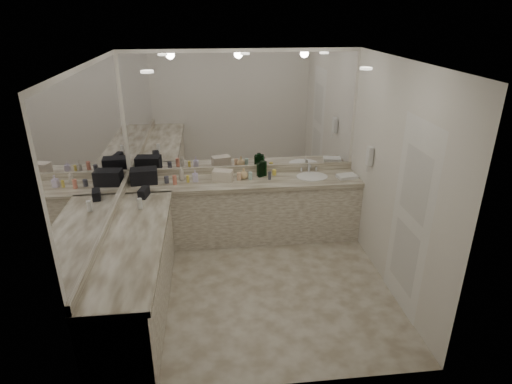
{
  "coord_description": "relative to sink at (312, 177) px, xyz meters",
  "views": [
    {
      "loc": [
        -0.45,
        -4.27,
        3.07
      ],
      "look_at": [
        0.07,
        0.4,
        1.05
      ],
      "focal_mm": 30.0,
      "sensor_mm": 36.0,
      "label": 1
    }
  ],
  "objects": [
    {
      "name": "amenity_bottle_7",
      "position": [
        -2.01,
        -0.0,
        0.05
      ],
      "size": [
        0.06,
        0.06,
        0.09
      ],
      "primitive_type": "cylinder",
      "color": "#3F3F4C",
      "rests_on": "vanity_back_top"
    },
    {
      "name": "mirror_back",
      "position": [
        -0.95,
        0.29,
        0.88
      ],
      "size": [
        3.12,
        0.01,
        1.55
      ],
      "primitive_type": "cube",
      "color": "white",
      "rests_on": "wall_back"
    },
    {
      "name": "vanity_left_top",
      "position": [
        -2.24,
        -1.5,
        -0.03
      ],
      "size": [
        0.64,
        2.42,
        0.06
      ],
      "primitive_type": "cube",
      "color": "beige",
      "rests_on": "vanity_left_base"
    },
    {
      "name": "ceiling",
      "position": [
        -0.95,
        -1.2,
        1.71
      ],
      "size": [
        3.2,
        3.2,
        0.0
      ],
      "primitive_type": "plane",
      "color": "white",
      "rests_on": "floor"
    },
    {
      "name": "soap_bottle_a",
      "position": [
        -1.81,
        0.08,
        0.1
      ],
      "size": [
        0.09,
        0.09,
        0.2
      ],
      "primitive_type": "imported",
      "rotation": [
        0.0,
        0.0,
        -0.29
      ],
      "color": "beige",
      "rests_on": "vanity_back_top"
    },
    {
      "name": "backsplash_back",
      "position": [
        -0.95,
        0.28,
        0.05
      ],
      "size": [
        3.2,
        0.04,
        0.1
      ],
      "primitive_type": "cube",
      "color": "beige",
      "rests_on": "vanity_back_top"
    },
    {
      "name": "amenity_bottle_3",
      "position": [
        -2.17,
        0.08,
        0.07
      ],
      "size": [
        0.04,
        0.04,
        0.12
      ],
      "primitive_type": "cylinder",
      "color": "#E0B28C",
      "rests_on": "vanity_back_top"
    },
    {
      "name": "amenity_bottle_4",
      "position": [
        -1.89,
        -0.07,
        0.07
      ],
      "size": [
        0.06,
        0.06,
        0.13
      ],
      "primitive_type": "cylinder",
      "color": "#E57F66",
      "rests_on": "vanity_back_top"
    },
    {
      "name": "amenity_bottle_0",
      "position": [
        -1.03,
        -0.0,
        0.06
      ],
      "size": [
        0.06,
        0.06,
        0.11
      ],
      "primitive_type": "cylinder",
      "color": "#E0B28C",
      "rests_on": "vanity_back_top"
    },
    {
      "name": "amenity_bottle_5",
      "position": [
        -1.72,
        -0.01,
        0.05
      ],
      "size": [
        0.04,
        0.04,
        0.1
      ],
      "primitive_type": "cylinder",
      "color": "#F2D84C",
      "rests_on": "vanity_back_top"
    },
    {
      "name": "floor",
      "position": [
        -0.95,
        -1.2,
        -0.9
      ],
      "size": [
        3.2,
        3.2,
        0.0
      ],
      "primitive_type": "plane",
      "color": "#BDB4A0",
      "rests_on": "ground"
    },
    {
      "name": "black_bag_spill",
      "position": [
        -2.25,
        -0.45,
        0.06
      ],
      "size": [
        0.13,
        0.22,
        0.11
      ],
      "primitive_type": "cube",
      "rotation": [
        0.0,
        0.0,
        -0.21
      ],
      "color": "black",
      "rests_on": "vanity_left_top"
    },
    {
      "name": "amenity_bottle_2",
      "position": [
        -0.52,
        0.13,
        0.04
      ],
      "size": [
        0.06,
        0.06,
        0.08
      ],
      "primitive_type": "cylinder",
      "color": "#F2D84C",
      "rests_on": "vanity_back_top"
    },
    {
      "name": "amenity_bottle_6",
      "position": [
        -0.87,
        -0.0,
        0.06
      ],
      "size": [
        0.05,
        0.05,
        0.11
      ],
      "primitive_type": "cylinder",
      "color": "silver",
      "rests_on": "vanity_back_top"
    },
    {
      "name": "door",
      "position": [
        0.64,
        -1.7,
        0.16
      ],
      "size": [
        0.02,
        0.82,
        2.1
      ],
      "primitive_type": "cube",
      "color": "white",
      "rests_on": "wall_right"
    },
    {
      "name": "black_toiletry_bag",
      "position": [
        -2.31,
        0.03,
        0.11
      ],
      "size": [
        0.37,
        0.25,
        0.2
      ],
      "primitive_type": "cube",
      "rotation": [
        0.0,
        0.0,
        0.09
      ],
      "color": "black",
      "rests_on": "vanity_back_top"
    },
    {
      "name": "wall_left",
      "position": [
        -2.55,
        -1.2,
        0.41
      ],
      "size": [
        0.02,
        3.0,
        2.6
      ],
      "primitive_type": "cube",
      "color": "silver",
      "rests_on": "floor"
    },
    {
      "name": "amenity_bottle_1",
      "position": [
        -0.61,
        -0.04,
        0.06
      ],
      "size": [
        0.04,
        0.04,
        0.11
      ],
      "primitive_type": "cylinder",
      "color": "#3F3F4C",
      "rests_on": "vanity_back_top"
    },
    {
      "name": "wall_right",
      "position": [
        0.65,
        -1.2,
        0.41
      ],
      "size": [
        0.02,
        3.0,
        2.6
      ],
      "primitive_type": "cube",
      "color": "silver",
      "rests_on": "floor"
    },
    {
      "name": "soap_bottle_c",
      "position": [
        -0.96,
        0.04,
        0.08
      ],
      "size": [
        0.13,
        0.13,
        0.15
      ],
      "primitive_type": "imported",
      "rotation": [
        0.0,
        0.0,
        -0.09
      ],
      "color": "#E8C287",
      "rests_on": "vanity_back_top"
    },
    {
      "name": "mirror_left",
      "position": [
        -2.54,
        -1.2,
        0.88
      ],
      "size": [
        0.01,
        2.92,
        1.55
      ],
      "primitive_type": "cube",
      "color": "white",
      "rests_on": "wall_left"
    },
    {
      "name": "hand_towel",
      "position": [
        0.48,
        -0.09,
        0.03
      ],
      "size": [
        0.29,
        0.22,
        0.04
      ],
      "primitive_type": "cube",
      "rotation": [
        0.0,
        0.0,
        0.17
      ],
      "color": "white",
      "rests_on": "vanity_back_top"
    },
    {
      "name": "vanity_back_base",
      "position": [
        -0.95,
        0.0,
        -0.48
      ],
      "size": [
        3.2,
        0.6,
        0.84
      ],
      "primitive_type": "cube",
      "color": "silver",
      "rests_on": "floor"
    },
    {
      "name": "wall_back",
      "position": [
        -0.95,
        0.3,
        0.41
      ],
      "size": [
        3.2,
        0.02,
        2.6
      ],
      "primitive_type": "cube",
      "color": "silver",
      "rests_on": "floor"
    },
    {
      "name": "lotion_left",
      "position": [
        -2.25,
        -0.8,
        0.07
      ],
      "size": [
        0.06,
        0.06,
        0.13
      ],
      "primitive_type": "cylinder",
      "color": "white",
      "rests_on": "vanity_left_top"
    },
    {
      "name": "green_bottle_0",
      "position": [
        -0.73,
        0.08,
        0.1
      ],
      "size": [
        0.06,
        0.06,
        0.19
      ],
      "primitive_type": "cylinder",
      "color": "#0C4A17",
      "rests_on": "vanity_back_top"
    },
    {
      "name": "soap_bottle_b",
      "position": [
        -1.62,
        0.01,
        0.09
      ],
      "size": [
        0.08,
        0.08,
        0.16
      ],
      "primitive_type": "imported",
      "rotation": [
        0.0,
        0.0,
        0.08
      ],
      "color": "silver",
      "rests_on": "vanity_back_top"
    },
    {
      "name": "sink",
      "position": [
        0.0,
        0.0,
        0.0
      ],
      "size": [
        0.44,
        0.44,
        0.03
      ],
      "primitive_type": "cylinder",
      "color": "white",
      "rests_on": "vanity_back_top"
    },
    {
      "name": "backsplash_left",
      "position": [
        -2.53,
        -1.2,
        0.05
      ],
      "size": [
        0.04,
        3.0,
        0.1
      ],
      "primitive_type": "cube",
      "color": "beige",
      "rests_on": "vanity_left_top"
    },
    {
      "name": "faucet",
      "position": [
        0.0,
        0.21,
        0.07
      ],
      "size": [
        0.24,
        0.16,
        0.14
      ],
      "primitive_type": "cube",
      "color": "silver",
      "rests_on": "vanity_back_top"
    },
    {
      "name": "green_bottle_2",
      "position": [
        -0.74,
        0.13,
        0.1
      ],
      "size": [
        0.06,
        0.06,
        0.18
      ],
      "primitive_type": "cylinder",
      "color": "#0C4A17",
      "rests_on": "vanity_back_top"
    },
    {
      "name": "cream_cosmetic_case",
      "position": [
        -1.25,
        -0.01,
        0.08
      ],
      "size": [
        0.3,
        0.23,
        0.15
      ],
      "primitive_type": "cube",
      "rotation": [
        0.0,
        0.0,
        -0.27
      ],
      "color": "beige",
      "rests_on": "vanity_back_top"
    },
    {
      "name": "green_bottle_1",
      "position": [
        -0.66,
        0.13,
        0.11
      ],
      "size": [
        0.07,
        0.07,
        0.2
      ],
      "primitive_type": "cylinder",
      "color": "#0C4A17",
      "rests_on": "vanity_back_top"
    },
    {
      "name": "vanity_left_base",
      "position": [
        -2.25,
        -1.5,
        -0.48
      ],
      "size": [
        0.6,
        2.4,
        0.84
      ],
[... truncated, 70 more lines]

